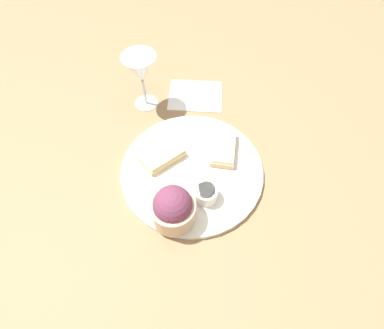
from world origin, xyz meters
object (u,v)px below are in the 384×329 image
at_px(sauce_ramekin, 206,193).
at_px(wine_glass, 141,70).
at_px(cheese_toast_near, 162,154).
at_px(cheese_toast_far, 224,148).
at_px(napkin, 195,95).
at_px(salad_bowl, 173,208).

xyz_separation_m(sauce_ramekin, wine_glass, (0.27, 0.23, 0.08)).
xyz_separation_m(sauce_ramekin, cheese_toast_near, (0.08, 0.13, -0.01)).
distance_m(cheese_toast_near, wine_glass, 0.23).
xyz_separation_m(cheese_toast_far, napkin, (0.19, 0.12, -0.02)).
relative_size(cheese_toast_near, wine_glass, 0.76).
height_order(sauce_ramekin, cheese_toast_far, sauce_ramekin).
bearing_deg(cheese_toast_far, salad_bowl, 159.91).
bearing_deg(sauce_ramekin, cheese_toast_far, -6.63).
distance_m(sauce_ramekin, cheese_toast_near, 0.15).
xyz_separation_m(salad_bowl, cheese_toast_near, (0.15, 0.07, -0.03)).
distance_m(salad_bowl, napkin, 0.40).
bearing_deg(wine_glass, cheese_toast_near, -150.35).
height_order(salad_bowl, cheese_toast_near, salad_bowl).
distance_m(cheese_toast_near, napkin, 0.25).
relative_size(cheese_toast_near, cheese_toast_far, 1.10).
relative_size(salad_bowl, napkin, 0.58).
relative_size(sauce_ramekin, cheese_toast_far, 0.48).
bearing_deg(cheese_toast_far, wine_glass, 62.99).
height_order(cheese_toast_near, napkin, cheese_toast_near).
relative_size(cheese_toast_far, wine_glass, 0.69).
xyz_separation_m(salad_bowl, sauce_ramekin, (0.06, -0.06, -0.02)).
bearing_deg(cheese_toast_far, sauce_ramekin, 173.37).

